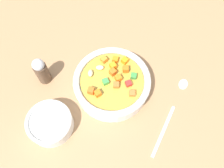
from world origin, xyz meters
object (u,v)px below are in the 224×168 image
Objects in this scene: spoon at (172,111)px; pepper_shaker at (41,71)px; soup_bowl_main at (112,83)px; side_bowl_small at (50,123)px.

spoon is 2.58× the size of pepper_shaker.
side_bowl_small is at bearing -119.63° from soup_bowl_main.
spoon is 33.80cm from pepper_shaker.
side_bowl_small is (-24.79, -15.73, 1.76)cm from spoon.
soup_bowl_main is 2.19× the size of pepper_shaker.
spoon is at bearing 1.59° from soup_bowl_main.
spoon is at bearing 32.40° from side_bowl_small.
soup_bowl_main is 17.82cm from pepper_shaker.
soup_bowl_main is at bearing 60.37° from side_bowl_small.
side_bowl_small is at bearing 124.31° from spoon.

